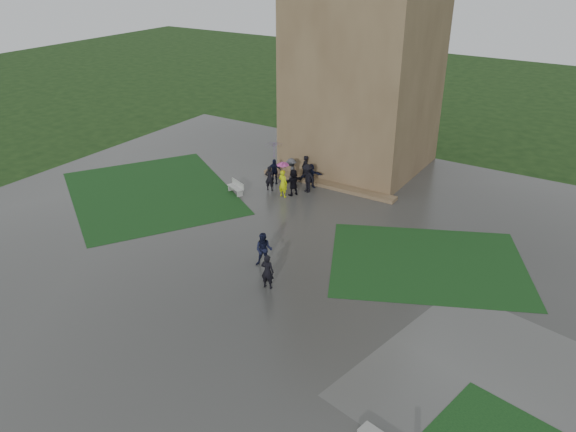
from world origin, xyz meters
The scene contains 10 objects.
ground centered at (0.00, 0.00, 0.00)m, with size 120.00×120.00×0.00m, color black.
plaza centered at (0.00, 2.00, 0.01)m, with size 34.00×34.00×0.02m, color #343431.
lawn_inset_left centered at (-8.50, 4.00, 0.03)m, with size 11.00×9.00×0.01m, color #123314.
lawn_inset_right centered at (8.50, 5.00, 0.03)m, with size 9.00×7.00×0.01m, color #123314.
tower centered at (0.00, 15.00, 9.00)m, with size 8.00×8.00×18.00m, color brown.
tower_plinth centered at (0.00, 10.60, 0.13)m, with size 9.00×0.80×0.22m, color brown.
bench centered at (-4.09, 6.67, 0.42)m, with size 1.39×0.90×0.77m.
visitor_cluster centered at (-1.69, 9.10, 1.08)m, with size 3.60×3.54×2.70m.
pedestrian_mid centered at (2.10, 0.67, 0.86)m, with size 0.81×0.47×1.68m, color black.
pedestrian_near centered at (3.29, -0.78, 0.83)m, with size 0.59×0.39×1.63m, color black.
Camera 1 is at (15.18, -17.80, 13.67)m, focal length 35.00 mm.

